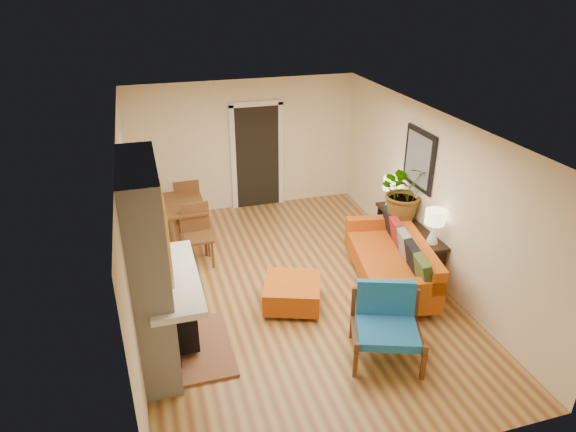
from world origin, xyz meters
name	(u,v)px	position (x,y,z in m)	size (l,w,h in m)	color
room_shell	(282,155)	(0.60, 2.63, 1.24)	(6.50, 6.50, 6.50)	#B48A45
fireplace	(153,272)	(-2.00, -1.00, 1.24)	(1.09, 1.68, 2.60)	white
sofa	(395,259)	(1.61, -0.23, 0.38)	(1.33, 2.33, 0.87)	silver
ottoman	(292,292)	(-0.12, -0.43, 0.23)	(1.01, 1.01, 0.40)	silver
blue_chair	(386,319)	(0.72, -1.70, 0.49)	(1.09, 1.08, 0.90)	brown
dining_table	(186,211)	(-1.35, 1.86, 0.67)	(0.81, 1.90, 1.02)	brown
console_table	(409,232)	(2.07, 0.22, 0.58)	(0.34, 1.85, 0.72)	black
lamp_near	(434,222)	(2.07, -0.46, 1.06)	(0.30, 0.30, 0.54)	white
lamp_far	(391,188)	(2.07, 0.93, 1.06)	(0.30, 0.30, 0.54)	white
houseplant	(406,191)	(2.06, 0.44, 1.22)	(0.88, 0.77, 0.98)	#1E5919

